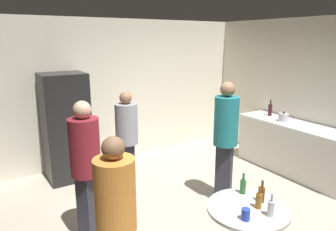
# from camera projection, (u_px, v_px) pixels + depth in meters

# --- Properties ---
(ground_plane) EXTENTS (5.20, 5.20, 0.10)m
(ground_plane) POSITION_uv_depth(u_px,v_px,m) (201.00, 220.00, 4.18)
(ground_plane) COLOR #B2A893
(wall_back) EXTENTS (5.32, 0.06, 2.70)m
(wall_back) POSITION_uv_depth(u_px,v_px,m) (120.00, 91.00, 6.01)
(wall_back) COLOR silver
(wall_back) RESTS_ON ground_plane
(wall_side_right) EXTENTS (0.06, 5.20, 2.70)m
(wall_side_right) POSITION_uv_depth(u_px,v_px,m) (328.00, 99.00, 5.19)
(wall_side_right) COLOR silver
(wall_side_right) RESTS_ON ground_plane
(refrigerator) EXTENTS (0.70, 0.68, 1.80)m
(refrigerator) POSITION_uv_depth(u_px,v_px,m) (66.00, 127.00, 5.16)
(refrigerator) COLOR black
(refrigerator) RESTS_ON ground_plane
(kitchen_counter) EXTENTS (0.64, 2.19, 0.90)m
(kitchen_counter) POSITION_uv_depth(u_px,v_px,m) (296.00, 149.00, 5.44)
(kitchen_counter) COLOR beige
(kitchen_counter) RESTS_ON ground_plane
(kettle) EXTENTS (0.24, 0.17, 0.18)m
(kettle) POSITION_uv_depth(u_px,v_px,m) (283.00, 117.00, 5.52)
(kettle) COLOR #B2B2B7
(kettle) RESTS_ON kitchen_counter
(wine_bottle_on_counter) EXTENTS (0.08, 0.08, 0.31)m
(wine_bottle_on_counter) POSITION_uv_depth(u_px,v_px,m) (270.00, 110.00, 5.91)
(wine_bottle_on_counter) COLOR #3F141E
(wine_bottle_on_counter) RESTS_ON kitchen_counter
(foreground_table) EXTENTS (0.80, 0.80, 0.73)m
(foreground_table) POSITION_uv_depth(u_px,v_px,m) (247.00, 217.00, 3.05)
(foreground_table) COLOR beige
(foreground_table) RESTS_ON ground_plane
(beer_bottle_amber) EXTENTS (0.06, 0.06, 0.23)m
(beer_bottle_amber) POSITION_uv_depth(u_px,v_px,m) (259.00, 200.00, 2.99)
(beer_bottle_amber) COLOR #8C5919
(beer_bottle_amber) RESTS_ON foreground_table
(beer_bottle_brown) EXTENTS (0.06, 0.06, 0.23)m
(beer_bottle_brown) POSITION_uv_depth(u_px,v_px,m) (262.00, 194.00, 3.11)
(beer_bottle_brown) COLOR #593314
(beer_bottle_brown) RESTS_ON foreground_table
(beer_bottle_green) EXTENTS (0.06, 0.06, 0.23)m
(beer_bottle_green) POSITION_uv_depth(u_px,v_px,m) (243.00, 186.00, 3.28)
(beer_bottle_green) COLOR #26662D
(beer_bottle_green) RESTS_ON foreground_table
(beer_bottle_clear) EXTENTS (0.06, 0.06, 0.23)m
(beer_bottle_clear) POSITION_uv_depth(u_px,v_px,m) (271.00, 208.00, 2.85)
(beer_bottle_clear) COLOR silver
(beer_bottle_clear) RESTS_ON foreground_table
(plastic_cup_blue) EXTENTS (0.08, 0.08, 0.11)m
(plastic_cup_blue) POSITION_uv_depth(u_px,v_px,m) (246.00, 214.00, 2.80)
(plastic_cup_blue) COLOR blue
(plastic_cup_blue) RESTS_ON foreground_table
(person_in_gray_shirt) EXTENTS (0.45, 0.45, 1.58)m
(person_in_gray_shirt) POSITION_uv_depth(u_px,v_px,m) (127.00, 134.00, 4.71)
(person_in_gray_shirt) COLOR #2D2D38
(person_in_gray_shirt) RESTS_ON ground_plane
(person_in_teal_shirt) EXTENTS (0.47, 0.47, 1.77)m
(person_in_teal_shirt) POSITION_uv_depth(u_px,v_px,m) (226.00, 133.00, 4.36)
(person_in_teal_shirt) COLOR #2D2D38
(person_in_teal_shirt) RESTS_ON ground_plane
(person_in_orange_shirt) EXTENTS (0.43, 0.43, 1.60)m
(person_in_orange_shirt) POSITION_uv_depth(u_px,v_px,m) (116.00, 213.00, 2.56)
(person_in_orange_shirt) COLOR #2D2D38
(person_in_orange_shirt) RESTS_ON ground_plane
(person_in_maroon_shirt) EXTENTS (0.47, 0.47, 1.69)m
(person_in_maroon_shirt) POSITION_uv_depth(u_px,v_px,m) (86.00, 162.00, 3.49)
(person_in_maroon_shirt) COLOR #2D2D38
(person_in_maroon_shirt) RESTS_ON ground_plane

